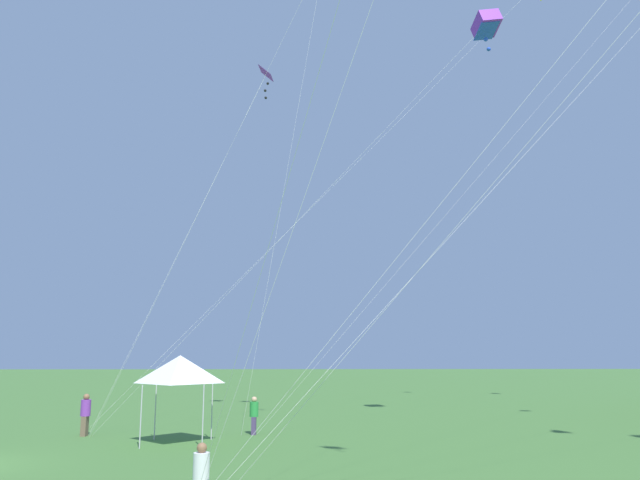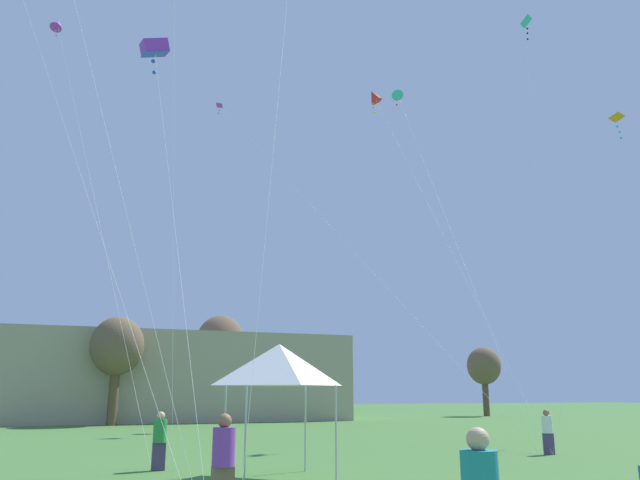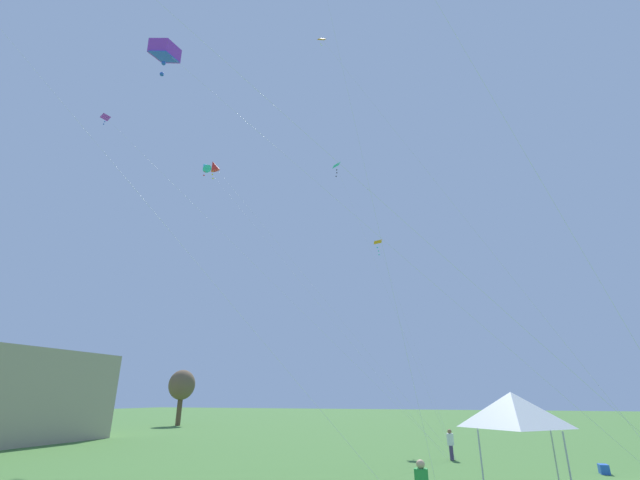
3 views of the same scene
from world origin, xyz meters
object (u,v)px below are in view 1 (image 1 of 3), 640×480
at_px(person_purple_shirt, 85,413).
at_px(person_white_shirt, 201,476).
at_px(festival_tent, 180,369).
at_px(person_green_shirt, 254,414).
at_px(kite_purple_delta_1, 267,76).
at_px(kite_purple_box_4, 486,25).

bearing_deg(person_purple_shirt, person_white_shirt, 70.66).
xyz_separation_m(festival_tent, person_purple_shirt, (-2.43, -4.51, -1.95)).
bearing_deg(person_purple_shirt, person_green_shirt, 134.91).
distance_m(kite_purple_delta_1, kite_purple_box_4, 12.38).
relative_size(person_green_shirt, kite_purple_box_4, 0.08).
relative_size(person_green_shirt, kite_purple_delta_1, 0.08).
relative_size(person_purple_shirt, kite_purple_box_4, 0.09).
bearing_deg(person_green_shirt, kite_purple_box_4, -65.03).
xyz_separation_m(person_white_shirt, kite_purple_box_4, (-13.94, 11.48, 19.04)).
distance_m(person_green_shirt, kite_purple_delta_1, 19.07).
relative_size(person_purple_shirt, kite_purple_delta_1, 0.09).
bearing_deg(person_green_shirt, festival_tent, 158.39).
relative_size(festival_tent, kite_purple_delta_1, 0.17).
relative_size(festival_tent, person_white_shirt, 2.19).
distance_m(person_white_shirt, kite_purple_delta_1, 26.35).
relative_size(festival_tent, person_green_shirt, 2.12).
xyz_separation_m(person_purple_shirt, kite_purple_box_4, (-0.40, 18.71, 18.92)).
bearing_deg(kite_purple_box_4, person_purple_shirt, -88.78).
height_order(person_green_shirt, kite_purple_delta_1, kite_purple_delta_1).
relative_size(person_white_shirt, kite_purple_box_4, 0.08).
bearing_deg(kite_purple_box_4, person_white_shirt, -39.46).
relative_size(person_green_shirt, person_white_shirt, 1.04).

